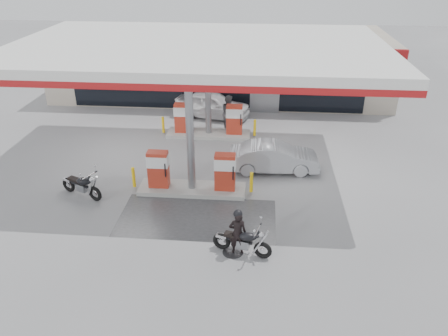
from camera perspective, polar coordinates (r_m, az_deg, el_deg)
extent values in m
plane|color=gray|center=(16.99, -5.18, -6.39)|extent=(90.00, 90.00, 0.00)
cube|color=#4C4C4F|center=(16.91, -3.50, -6.48)|extent=(6.00, 3.00, 0.00)
cylinder|color=#38383A|center=(15.17, 1.14, -10.97)|extent=(0.70, 0.70, 0.01)
cube|color=#BCB19E|center=(30.89, -0.29, 13.55)|extent=(22.00, 8.00, 4.00)
cube|color=black|center=(27.19, -1.06, 10.29)|extent=(18.00, 0.10, 2.60)
cube|color=#A11315|center=(26.57, -1.12, 14.57)|extent=(22.00, 0.25, 1.00)
cube|color=navy|center=(26.73, 14.43, 13.82)|extent=(3.50, 0.12, 0.80)
cube|color=gray|center=(27.10, 5.34, 9.45)|extent=(1.80, 0.14, 2.20)
cube|color=silver|center=(19.50, -3.34, 15.19)|extent=(16.00, 10.00, 0.60)
cube|color=#A11315|center=(14.82, -5.99, 10.40)|extent=(16.00, 0.12, 0.24)
cube|color=#A11315|center=(24.35, -1.65, 17.26)|extent=(16.00, 0.12, 0.24)
cylinder|color=gray|center=(17.49, -4.45, 4.35)|extent=(0.32, 0.32, 5.00)
cylinder|color=gray|center=(23.07, -2.11, 10.20)|extent=(0.32, 0.32, 5.00)
cube|color=#9E9E99|center=(18.61, -4.17, -2.75)|extent=(4.50, 1.30, 0.18)
cube|color=#A62C1B|center=(18.44, -8.57, -0.14)|extent=(0.85, 0.48, 1.60)
cube|color=#A62C1B|center=(18.02, 0.13, -0.50)|extent=(0.85, 0.48, 1.60)
cube|color=silver|center=(18.26, -8.66, 0.97)|extent=(0.88, 0.52, 0.50)
cube|color=silver|center=(17.84, 0.14, 0.63)|extent=(0.88, 0.52, 0.50)
cylinder|color=yellow|center=(18.92, -11.72, -1.19)|extent=(0.14, 0.14, 0.90)
cylinder|color=yellow|center=(18.18, 3.59, -1.86)|extent=(0.14, 0.14, 0.90)
cube|color=#9E9E99|center=(23.93, -2.01, 4.48)|extent=(4.50, 1.30, 0.18)
cube|color=#A62C1B|center=(23.80, -5.42, 6.54)|extent=(0.85, 0.48, 1.60)
cube|color=#A62C1B|center=(23.47, 1.37, 6.36)|extent=(0.85, 0.48, 1.60)
cube|color=silver|center=(23.66, -5.46, 7.45)|extent=(0.88, 0.52, 0.50)
cube|color=silver|center=(23.33, 1.38, 7.28)|extent=(0.88, 0.52, 0.50)
cylinder|color=yellow|center=(24.17, -7.95, 5.62)|extent=(0.14, 0.14, 0.90)
cylinder|color=yellow|center=(23.60, 4.03, 5.27)|extent=(0.14, 0.14, 0.90)
torus|color=black|center=(14.81, 5.08, -10.64)|extent=(0.65, 0.30, 0.63)
torus|color=black|center=(15.15, -0.31, -9.54)|extent=(0.65, 0.30, 0.63)
cube|color=gray|center=(14.90, 2.51, -9.87)|extent=(0.47, 0.35, 0.32)
cube|color=black|center=(14.88, 1.93, -9.43)|extent=(0.94, 0.34, 0.08)
ellipsoid|color=black|center=(14.67, 3.14, -8.94)|extent=(0.66, 0.48, 0.30)
cube|color=black|center=(14.83, 1.16, -8.74)|extent=(0.63, 0.39, 0.11)
cylinder|color=silver|center=(14.41, 4.39, -8.17)|extent=(0.24, 0.78, 0.04)
sphere|color=silver|center=(14.46, 4.85, -8.67)|extent=(0.19, 0.19, 0.19)
cylinder|color=silver|center=(15.21, 0.75, -9.47)|extent=(0.94, 0.32, 0.08)
imported|color=black|center=(14.71, 1.78, -8.46)|extent=(0.61, 0.42, 1.61)
torus|color=black|center=(18.52, -16.48, -3.23)|extent=(0.66, 0.41, 0.65)
torus|color=black|center=(19.53, -19.61, -2.06)|extent=(0.66, 0.41, 0.65)
cube|color=gray|center=(18.95, -18.03, -2.44)|extent=(0.50, 0.42, 0.33)
cube|color=black|center=(19.01, -18.42, -2.03)|extent=(0.94, 0.51, 0.09)
ellipsoid|color=black|center=(18.67, -17.84, -1.64)|extent=(0.70, 0.57, 0.30)
cube|color=black|center=(19.08, -18.95, -1.41)|extent=(0.65, 0.49, 0.11)
cylinder|color=silver|center=(18.30, -17.27, -1.00)|extent=(0.38, 0.77, 0.04)
sphere|color=silver|center=(18.28, -16.93, -1.46)|extent=(0.20, 0.20, 0.20)
cylinder|color=silver|center=(19.45, -18.78, -2.11)|extent=(0.93, 0.49, 0.09)
imported|color=white|center=(26.35, -1.50, 8.26)|extent=(4.76, 2.68, 1.53)
imported|color=#5B5A5F|center=(24.43, 0.62, 7.26)|extent=(1.00, 1.14, 1.98)
imported|color=#A9ABB1|center=(20.09, 6.56, 1.42)|extent=(4.15, 1.65, 1.34)
imported|color=black|center=(31.16, -16.31, 9.80)|extent=(4.03, 2.71, 1.08)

